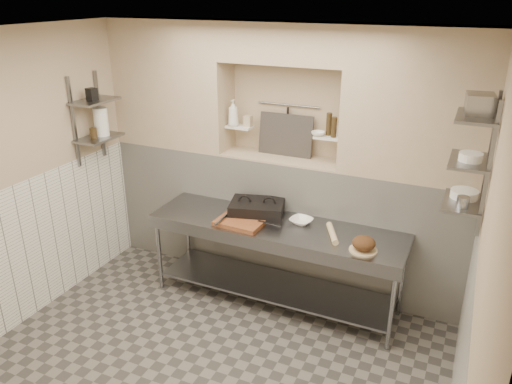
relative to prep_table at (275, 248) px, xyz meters
The scene contains 48 objects.
floor 1.38m from the prep_table, 98.06° to the right, with size 4.00×3.90×0.10m, color #5F5A54.
ceiling 2.51m from the prep_table, 98.06° to the right, with size 4.00×3.90×0.10m, color silver.
wall_left 2.63m from the prep_table, 151.92° to the right, with size 0.10×3.90×2.80m, color tan.
wall_right 2.35m from the prep_table, 32.15° to the right, with size 0.10×3.90×2.80m, color tan.
wall_back 1.13m from the prep_table, 101.59° to the left, with size 4.00×0.10×2.80m, color tan.
backwall_lower 0.59m from the prep_table, 106.47° to the left, with size 4.00×0.40×1.40m, color white.
alcove_sill 0.97m from the prep_table, 106.47° to the left, with size 1.30×0.40×0.02m, color tan.
backwall_pillar_left 2.16m from the prep_table, 159.20° to the left, with size 1.35×0.40×1.40m, color tan.
backwall_pillar_right 1.95m from the prep_table, 26.09° to the left, with size 1.35×0.40×1.40m, color tan.
backwall_header 2.04m from the prep_table, 106.47° to the left, with size 1.30×0.40×0.40m, color tan.
wainscot_left 2.46m from the prep_table, 151.26° to the right, with size 0.02×3.90×1.40m, color white.
wainscot_right 2.17m from the prep_table, 32.99° to the right, with size 0.02×3.90×1.40m, color white.
alcove_shelf_left 1.37m from the prep_table, 139.66° to the left, with size 0.28×0.16×0.03m, color white.
alcove_shelf_right 1.25m from the prep_table, 59.61° to the left, with size 0.28×0.16×0.03m, color white.
utensil_rail 1.51m from the prep_table, 102.81° to the left, with size 0.02×0.02×0.70m, color gray.
hanging_steel 1.36m from the prep_table, 103.15° to the left, with size 0.02×0.02×0.30m, color black.
splash_panel 1.21m from the prep_table, 104.10° to the left, with size 0.60×0.02×0.45m, color #383330.
shelf_rail_left_a 2.44m from the prep_table, behind, with size 0.03×0.03×0.95m, color slate.
shelf_rail_left_b 2.46m from the prep_table, behind, with size 0.03×0.03×0.95m, color slate.
wall_shelf_left_lower 2.23m from the prep_table, behind, with size 0.30×0.50×0.03m, color slate.
wall_shelf_left_upper 2.43m from the prep_table, behind, with size 0.30×0.50×0.03m, color slate.
shelf_rail_right_a 2.17m from the prep_table, ahead, with size 0.03×0.03×1.05m, color slate.
shelf_rail_right_b 2.20m from the prep_table, 10.44° to the right, with size 0.03×0.03×1.05m, color slate.
wall_shelf_right_lower 1.88m from the prep_table, ahead, with size 0.30×0.50×0.03m, color slate.
wall_shelf_right_mid 2.07m from the prep_table, ahead, with size 0.30×0.50×0.03m, color slate.
wall_shelf_right_upper 2.29m from the prep_table, ahead, with size 0.30×0.50×0.03m, color slate.
prep_table is the anchor object (origin of this frame).
panini_press 0.45m from the prep_table, 152.22° to the left, with size 0.63×0.52×0.15m.
cutting_board 0.45m from the prep_table, 159.86° to the right, with size 0.47×0.33×0.04m, color brown.
knife_blade 0.32m from the prep_table, 112.19° to the right, with size 0.25×0.03×0.01m, color gray.
tongs 0.62m from the prep_table, 156.59° to the right, with size 0.03×0.03×0.28m, color gray.
mixing_bowl 0.39m from the prep_table, 33.04° to the left, with size 0.22×0.22×0.05m, color white.
rolling_pin 0.65m from the prep_table, ahead, with size 0.06×0.06×0.39m, color #D7BD82.
bread_board 0.97m from the prep_table, ahead, with size 0.26×0.26×0.01m, color #D7BD82.
bread_loaf 0.99m from the prep_table, ahead, with size 0.21×0.21×0.13m, color #4C2D19.
bottle_soap 1.50m from the prep_table, 143.95° to the left, with size 0.11×0.11×0.29m, color white.
jar_alcove 1.39m from the prep_table, 134.34° to the left, with size 0.08×0.08×0.12m, color tan.
bowl_alcove 1.24m from the prep_table, 66.52° to the left, with size 0.14×0.14×0.04m, color white.
condiment_a 1.35m from the prep_table, 54.79° to the left, with size 0.06×0.06×0.20m, color #322413.
condiment_b 1.37m from the prep_table, 62.15° to the left, with size 0.06×0.06×0.23m, color #322413.
condiment_c 1.34m from the prep_table, 56.14° to the left, with size 0.07×0.07×0.12m, color white.
jug_left 2.30m from the prep_table, behind, with size 0.15×0.15×0.30m, color white.
jar_left 2.26m from the prep_table, behind, with size 0.08×0.08×0.11m, color #322413.
box_left_upper 2.47m from the prep_table, behind, with size 0.09×0.09×0.13m, color black.
bowl_right 1.90m from the prep_table, ahead, with size 0.22×0.22×0.07m, color white.
canister_right 1.93m from the prep_table, ahead, with size 0.09×0.09×0.09m, color gray.
bowl_right_mid 2.10m from the prep_table, ahead, with size 0.18×0.18×0.07m, color white.
basket_right 2.35m from the prep_table, ahead, with size 0.20×0.24×0.15m, color gray.
Camera 1 is at (1.84, -2.98, 3.09)m, focal length 35.00 mm.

